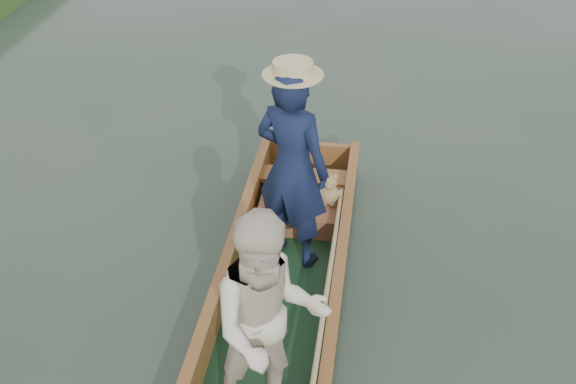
# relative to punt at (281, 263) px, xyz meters

# --- Properties ---
(ground) EXTENTS (120.00, 120.00, 0.00)m
(ground) POSITION_rel_punt_xyz_m (-0.05, 0.12, -0.72)
(ground) COLOR #283D30
(ground) RESTS_ON ground
(punt) EXTENTS (1.20, 5.00, 2.09)m
(punt) POSITION_rel_punt_xyz_m (0.00, 0.00, 0.00)
(punt) COLOR #13321A
(punt) RESTS_ON ground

